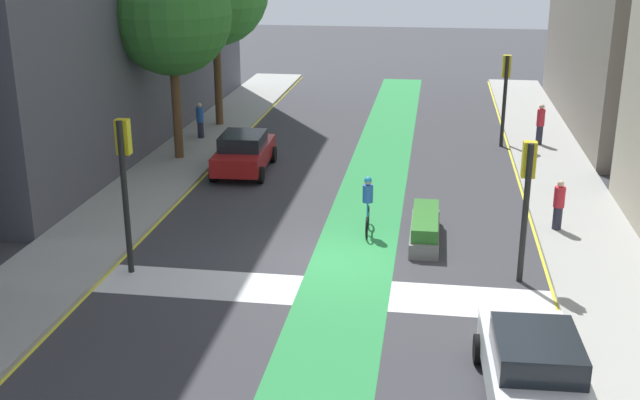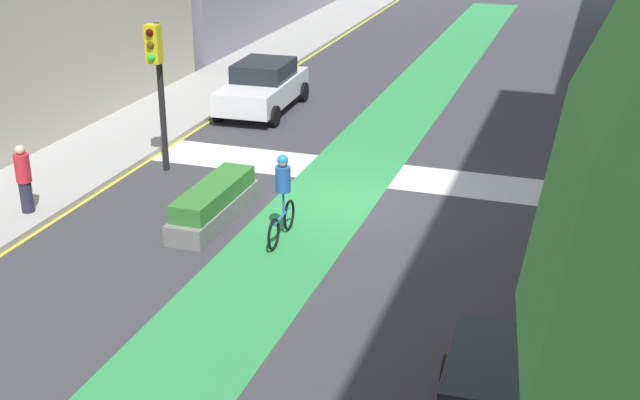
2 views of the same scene
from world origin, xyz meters
name	(u,v)px [view 2 (image 2 of 2)]	position (x,y,z in m)	size (l,w,h in m)	color
ground_plane	(351,201)	(0.00, 0.00, 0.00)	(120.00, 120.00, 0.00)	#38383D
bike_lane_paint	(327,198)	(0.58, 0.00, 0.00)	(2.40, 60.00, 0.01)	#2D8C47
crosswalk_band	(373,173)	(0.00, -2.00, 0.00)	(12.00, 1.80, 0.01)	silver
curb_stripe_left	(616,234)	(-6.00, 0.00, 0.01)	(0.16, 60.00, 0.01)	yellow
sidewalk_right	(77,164)	(7.50, 0.00, 0.07)	(3.00, 60.00, 0.15)	#9E9E99
curb_stripe_right	(128,173)	(6.00, 0.00, 0.01)	(0.16, 60.00, 0.01)	yellow
traffic_signal_near_right	(157,70)	(5.17, -0.44, 2.69)	(0.35, 0.52, 3.81)	black
traffic_signal_near_left	(606,82)	(-5.39, -1.40, 2.99)	(0.35, 0.52, 4.26)	black
car_white_right_near	(263,86)	(4.85, -6.49, 0.80)	(2.16, 4.27, 1.57)	silver
cyclist_in_lane	(282,195)	(0.79, 2.42, 0.97)	(0.32, 1.73, 1.86)	black
pedestrian_sidewalk_right_b	(24,179)	(6.62, 3.24, 0.95)	(0.34, 0.34, 1.58)	#262638
median_planter	(214,203)	(2.58, 2.03, 0.40)	(0.86, 3.22, 0.85)	slate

